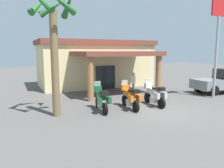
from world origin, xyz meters
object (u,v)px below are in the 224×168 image
at_px(motorcycle_orange, 130,97).
at_px(motorcycle_silver, 155,95).
at_px(motorcycle_green, 101,99).
at_px(palm_tree_roadside, 54,31).
at_px(pedestrian, 133,82).
at_px(motel_building, 96,63).
at_px(roadside_sign, 218,33).

relative_size(motorcycle_orange, motorcycle_silver, 1.00).
distance_m(motorcycle_green, palm_tree_roadside, 4.42).
distance_m(motorcycle_silver, pedestrian, 3.79).
bearing_deg(motel_building, motorcycle_silver, -87.49).
xyz_separation_m(motorcycle_green, motorcycle_orange, (1.74, -0.23, 0.00)).
height_order(motel_building, palm_tree_roadside, palm_tree_roadside).
bearing_deg(roadside_sign, palm_tree_roadside, 178.27).
distance_m(motel_building, palm_tree_roadside, 10.65).
distance_m(motorcycle_orange, roadside_sign, 8.01).
relative_size(motel_building, motorcycle_silver, 4.93).
height_order(motel_building, motorcycle_silver, motel_building).
xyz_separation_m(motorcycle_orange, motorcycle_silver, (1.74, 0.01, 0.00)).
distance_m(pedestrian, roadside_sign, 6.88).
bearing_deg(motorcycle_green, motorcycle_silver, -86.68).
height_order(motorcycle_silver, palm_tree_roadside, palm_tree_roadside).
bearing_deg(pedestrian, motel_building, -62.11).
relative_size(motorcycle_orange, palm_tree_roadside, 0.35).
distance_m(motorcycle_silver, palm_tree_roadside, 7.00).
relative_size(motorcycle_silver, pedestrian, 1.29).
bearing_deg(motorcycle_silver, motorcycle_orange, 92.99).
xyz_separation_m(motorcycle_green, palm_tree_roadside, (-2.47, 0.18, 3.66)).
relative_size(motorcycle_green, motorcycle_silver, 1.00).
distance_m(pedestrian, palm_tree_roadside, 8.15).
bearing_deg(palm_tree_roadside, pedestrian, 26.60).
distance_m(motel_building, motorcycle_orange, 9.45).
height_order(motorcycle_silver, roadside_sign, roadside_sign).
xyz_separation_m(motorcycle_silver, pedestrian, (0.68, 3.72, 0.29)).
xyz_separation_m(motorcycle_silver, palm_tree_roadside, (-5.95, 0.39, 3.66)).
xyz_separation_m(pedestrian, roadside_sign, (4.58, -3.66, 3.60)).
relative_size(motorcycle_silver, palm_tree_roadside, 0.35).
bearing_deg(motorcycle_orange, roadside_sign, -84.48).
xyz_separation_m(motel_building, roadside_sign, (5.63, -9.16, 2.35)).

